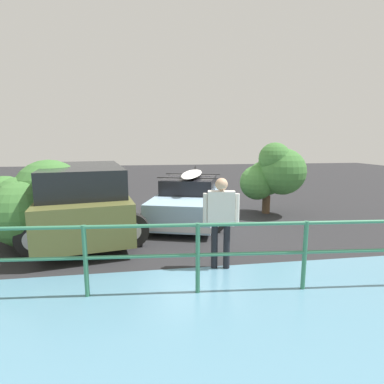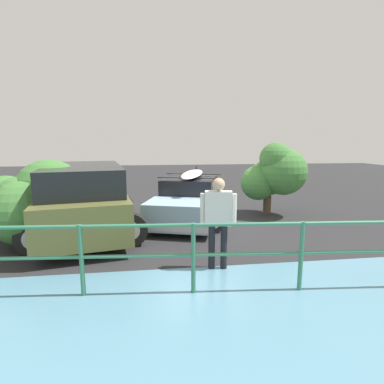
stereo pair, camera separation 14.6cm
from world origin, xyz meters
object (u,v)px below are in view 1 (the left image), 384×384
bush_near_right (34,202)px  sedan_car (189,199)px  suv_car (85,199)px  bush_near_left (272,172)px  person_bystander (221,215)px

bush_near_right → sedan_car: bearing=-157.8°
sedan_car → suv_car: 3.10m
suv_car → bush_near_right: size_ratio=1.80×
sedan_car → suv_car: bearing=22.6°
sedan_car → suv_car: size_ratio=0.97×
suv_car → bush_near_left: size_ratio=1.97×
suv_car → bush_near_left: bush_near_left is taller
suv_car → sedan_car: bearing=-157.4°
bush_near_left → bush_near_right: 6.89m
sedan_car → bush_near_right: size_ratio=1.74×
sedan_car → bush_near_right: 4.24m
person_bystander → bush_near_right: size_ratio=0.67×
suv_car → bush_near_right: (1.06, 0.41, 0.04)m
suv_car → person_bystander: suv_car is taller
suv_car → person_bystander: (-2.92, 2.54, 0.11)m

